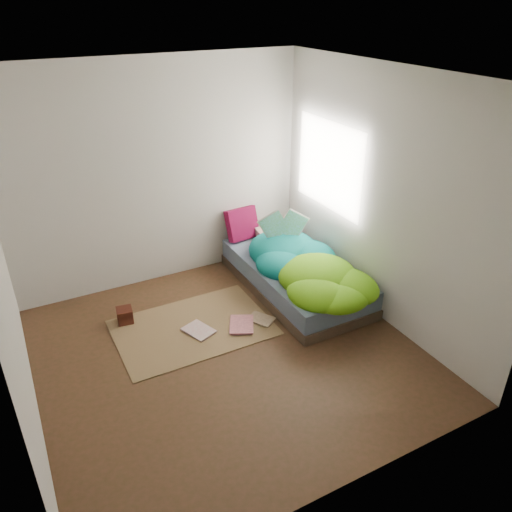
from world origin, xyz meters
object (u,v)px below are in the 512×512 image
at_px(bed, 295,277).
at_px(floor_book_b, 230,325).
at_px(pillow_magenta, 242,224).
at_px(floor_book_a, 190,336).
at_px(open_book, 284,218).
at_px(wooden_box, 125,315).

distance_m(bed, floor_book_b, 1.08).
distance_m(pillow_magenta, floor_book_b, 1.57).
relative_size(floor_book_a, floor_book_b, 0.94).
xyz_separation_m(pillow_magenta, floor_book_a, (-1.22, -1.23, -0.52)).
distance_m(open_book, wooden_box, 2.10).
height_order(bed, wooden_box, bed).
relative_size(open_book, wooden_box, 2.99).
xyz_separation_m(wooden_box, floor_book_b, (0.95, -0.61, -0.06)).
bearing_deg(floor_book_a, pillow_magenta, 25.09).
relative_size(bed, floor_book_b, 5.93).
bearing_deg(open_book, bed, -69.95).
bearing_deg(floor_book_a, floor_book_b, -23.71).
relative_size(bed, open_book, 4.16).
bearing_deg(wooden_box, floor_book_b, -32.43).
bearing_deg(floor_book_b, pillow_magenta, 85.39).
bearing_deg(floor_book_b, floor_book_a, -156.22).
xyz_separation_m(open_book, floor_book_b, (-1.01, -0.61, -0.80)).
height_order(open_book, wooden_box, open_book).
distance_m(pillow_magenta, floor_book_a, 1.81).
height_order(bed, floor_book_a, bed).
distance_m(open_book, floor_book_a, 1.75).
distance_m(pillow_magenta, wooden_box, 1.91).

